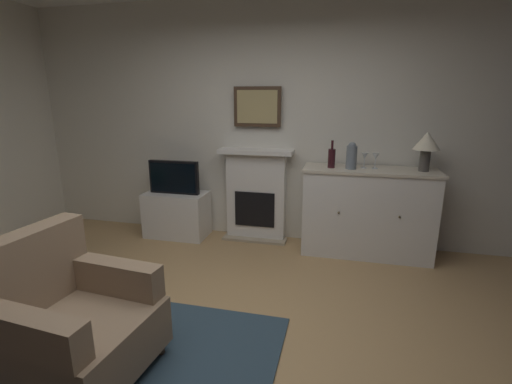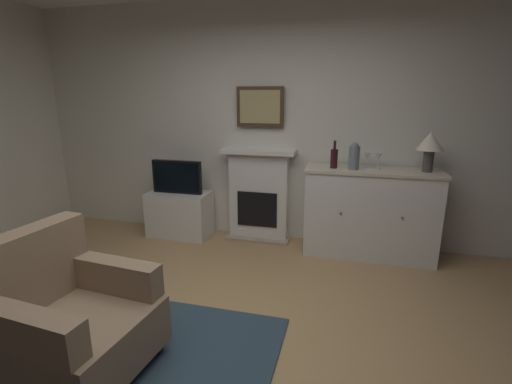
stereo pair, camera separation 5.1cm
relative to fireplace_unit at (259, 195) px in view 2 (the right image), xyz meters
name	(u,v)px [view 2 (the right image)]	position (x,y,z in m)	size (l,w,h in m)	color
ground_plane	(215,357)	(0.22, -2.10, -0.60)	(6.26, 4.51, 0.10)	tan
wall_rear	(280,124)	(0.22, 0.13, 0.83)	(6.26, 0.06, 2.76)	silver
area_rug	(84,364)	(-0.56, -2.44, -0.54)	(2.43, 1.63, 0.02)	#2D4251
fireplace_unit	(259,195)	(0.00, 0.00, 0.00)	(0.87, 0.30, 1.10)	white
framed_picture	(260,107)	(0.00, 0.05, 1.03)	(0.55, 0.04, 0.45)	#473323
sideboard_cabinet	(370,213)	(1.28, -0.18, -0.07)	(1.38, 0.49, 0.96)	white
table_lamp	(430,144)	(1.79, -0.18, 0.69)	(0.26, 0.26, 0.40)	#4C4742
wine_bottle	(334,158)	(0.87, -0.21, 0.52)	(0.08, 0.08, 0.29)	#331419
wine_glass_left	(367,157)	(1.21, -0.14, 0.53)	(0.07, 0.07, 0.16)	silver
wine_glass_center	(378,157)	(1.32, -0.15, 0.53)	(0.07, 0.07, 0.16)	silver
vase_decorative	(354,156)	(1.07, -0.23, 0.55)	(0.11, 0.11, 0.28)	slate
tv_cabinet	(180,214)	(-0.97, -0.16, -0.27)	(0.75, 0.42, 0.55)	white
tv_set	(177,177)	(-0.97, -0.19, 0.20)	(0.62, 0.07, 0.40)	black
armchair	(69,318)	(-0.56, -2.49, -0.17)	(0.88, 0.84, 0.92)	#8C7259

